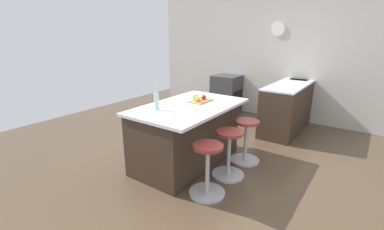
# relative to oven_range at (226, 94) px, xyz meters

# --- Properties ---
(ground_plane) EXTENTS (7.79, 7.79, 0.00)m
(ground_plane) POSITION_rel_oven_range_xyz_m (2.60, 0.97, -0.45)
(ground_plane) COLOR brown
(interior_partition_left) EXTENTS (0.15, 5.99, 2.80)m
(interior_partition_left) POSITION_rel_oven_range_xyz_m (-0.35, 0.97, 0.95)
(interior_partition_left) COLOR beige
(interior_partition_left) RESTS_ON ground_plane
(sink_cabinet) EXTENTS (2.48, 0.60, 1.21)m
(sink_cabinet) POSITION_rel_oven_range_xyz_m (-0.00, 1.59, 0.02)
(sink_cabinet) COLOR #38281E
(sink_cabinet) RESTS_ON ground_plane
(oven_range) EXTENTS (0.60, 0.61, 0.90)m
(oven_range) POSITION_rel_oven_range_xyz_m (0.00, 0.00, 0.00)
(oven_range) COLOR #38383D
(oven_range) RESTS_ON ground_plane
(kitchen_island) EXTENTS (1.70, 1.05, 0.89)m
(kitchen_island) POSITION_rel_oven_range_xyz_m (2.71, 0.81, 0.00)
(kitchen_island) COLOR #38281E
(kitchen_island) RESTS_ON ground_plane
(stool_by_window) EXTENTS (0.44, 0.44, 0.65)m
(stool_by_window) POSITION_rel_oven_range_xyz_m (2.17, 1.51, -0.14)
(stool_by_window) COLOR #B7B7BC
(stool_by_window) RESTS_ON ground_plane
(stool_middle) EXTENTS (0.44, 0.44, 0.65)m
(stool_middle) POSITION_rel_oven_range_xyz_m (2.71, 1.51, -0.14)
(stool_middle) COLOR #B7B7BC
(stool_middle) RESTS_ON ground_plane
(stool_near_camera) EXTENTS (0.44, 0.44, 0.65)m
(stool_near_camera) POSITION_rel_oven_range_xyz_m (3.24, 1.51, -0.14)
(stool_near_camera) COLOR #B7B7BC
(stool_near_camera) RESTS_ON ground_plane
(cutting_board) EXTENTS (0.36, 0.24, 0.02)m
(cutting_board) POSITION_rel_oven_range_xyz_m (2.43, 0.86, 0.46)
(cutting_board) COLOR tan
(cutting_board) RESTS_ON kitchen_island
(apple_green) EXTENTS (0.08, 0.08, 0.08)m
(apple_green) POSITION_rel_oven_range_xyz_m (2.46, 0.80, 0.51)
(apple_green) COLOR #609E2D
(apple_green) RESTS_ON cutting_board
(apple_yellow) EXTENTS (0.08, 0.08, 0.08)m
(apple_yellow) POSITION_rel_oven_range_xyz_m (2.53, 0.88, 0.51)
(apple_yellow) COLOR gold
(apple_yellow) RESTS_ON cutting_board
(apple_red) EXTENTS (0.07, 0.07, 0.07)m
(apple_red) POSITION_rel_oven_range_xyz_m (2.37, 0.88, 0.50)
(apple_red) COLOR red
(apple_red) RESTS_ON cutting_board
(water_bottle) EXTENTS (0.06, 0.06, 0.31)m
(water_bottle) POSITION_rel_oven_range_xyz_m (3.13, 0.64, 0.57)
(water_bottle) COLOR silver
(water_bottle) RESTS_ON kitchen_island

